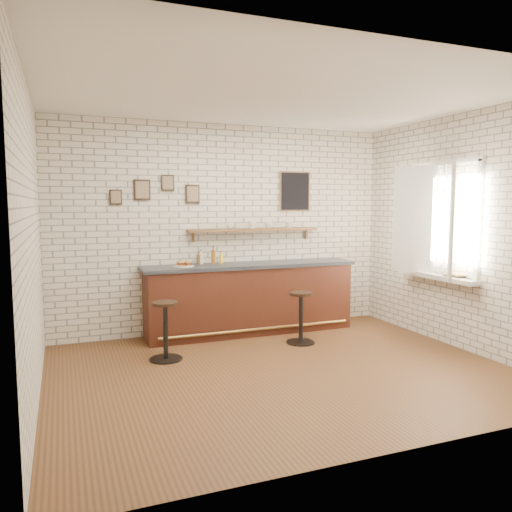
# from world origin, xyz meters

# --- Properties ---
(ground) EXTENTS (5.00, 5.00, 0.00)m
(ground) POSITION_xyz_m (0.00, 0.00, 0.00)
(ground) COLOR brown
(ground) RESTS_ON ground
(bar_counter) EXTENTS (3.10, 0.65, 1.01)m
(bar_counter) POSITION_xyz_m (0.27, 1.70, 0.51)
(bar_counter) COLOR #451D12
(bar_counter) RESTS_ON ground
(sandwich_plate) EXTENTS (0.28, 0.28, 0.01)m
(sandwich_plate) POSITION_xyz_m (-0.71, 1.69, 1.02)
(sandwich_plate) COLOR white
(sandwich_plate) RESTS_ON bar_counter
(ciabatta_sandwich) EXTENTS (0.22, 0.16, 0.07)m
(ciabatta_sandwich) POSITION_xyz_m (-0.70, 1.69, 1.06)
(ciabatta_sandwich) COLOR tan
(ciabatta_sandwich) RESTS_ON sandwich_plate
(potato_chips) EXTENTS (0.26, 0.18, 0.00)m
(potato_chips) POSITION_xyz_m (-0.73, 1.69, 1.02)
(potato_chips) COLOR #CB9347
(potato_chips) RESTS_ON sandwich_plate
(bitters_bottle_brown) EXTENTS (0.06, 0.06, 0.18)m
(bitters_bottle_brown) POSITION_xyz_m (-0.45, 1.87, 1.08)
(bitters_bottle_brown) COLOR brown
(bitters_bottle_brown) RESTS_ON bar_counter
(bitters_bottle_white) EXTENTS (0.05, 0.05, 0.21)m
(bitters_bottle_white) POSITION_xyz_m (-0.41, 1.87, 1.09)
(bitters_bottle_white) COLOR white
(bitters_bottle_white) RESTS_ON bar_counter
(bitters_bottle_amber) EXTENTS (0.06, 0.06, 0.25)m
(bitters_bottle_amber) POSITION_xyz_m (-0.23, 1.87, 1.11)
(bitters_bottle_amber) COLOR #995C18
(bitters_bottle_amber) RESTS_ON bar_counter
(condiment_bottle_yellow) EXTENTS (0.05, 0.05, 0.17)m
(condiment_bottle_yellow) POSITION_xyz_m (-0.12, 1.87, 1.08)
(condiment_bottle_yellow) COLOR yellow
(condiment_bottle_yellow) RESTS_ON bar_counter
(bar_stool_left) EXTENTS (0.41, 0.41, 0.71)m
(bar_stool_left) POSITION_xyz_m (-1.13, 0.87, 0.38)
(bar_stool_left) COLOR black
(bar_stool_left) RESTS_ON ground
(bar_stool_right) EXTENTS (0.38, 0.38, 0.69)m
(bar_stool_right) POSITION_xyz_m (0.70, 0.93, 0.37)
(bar_stool_right) COLOR black
(bar_stool_right) RESTS_ON ground
(wall_shelf) EXTENTS (2.00, 0.18, 0.18)m
(wall_shelf) POSITION_xyz_m (0.40, 1.90, 1.48)
(wall_shelf) COLOR brown
(wall_shelf) RESTS_ON ground
(shelf_cup_a) EXTENTS (0.14, 0.14, 0.09)m
(shelf_cup_a) POSITION_xyz_m (0.03, 1.90, 1.54)
(shelf_cup_a) COLOR white
(shelf_cup_a) RESTS_ON wall_shelf
(shelf_cup_b) EXTENTS (0.13, 0.13, 0.10)m
(shelf_cup_b) POSITION_xyz_m (0.38, 1.90, 1.55)
(shelf_cup_b) COLOR white
(shelf_cup_b) RESTS_ON wall_shelf
(shelf_cup_c) EXTENTS (0.12, 0.12, 0.09)m
(shelf_cup_c) POSITION_xyz_m (0.64, 1.90, 1.54)
(shelf_cup_c) COLOR white
(shelf_cup_c) RESTS_ON wall_shelf
(shelf_cup_d) EXTENTS (0.13, 0.13, 0.09)m
(shelf_cup_d) POSITION_xyz_m (0.97, 1.90, 1.55)
(shelf_cup_d) COLOR white
(shelf_cup_d) RESTS_ON wall_shelf
(back_wall_decor) EXTENTS (2.96, 0.02, 0.56)m
(back_wall_decor) POSITION_xyz_m (0.23, 1.98, 2.05)
(back_wall_decor) COLOR black
(back_wall_decor) RESTS_ON ground
(window_sill) EXTENTS (0.20, 1.35, 0.06)m
(window_sill) POSITION_xyz_m (2.40, 0.30, 0.90)
(window_sill) COLOR white
(window_sill) RESTS_ON ground
(casement_window) EXTENTS (0.40, 1.30, 1.56)m
(casement_window) POSITION_xyz_m (2.36, 0.30, 1.65)
(casement_window) COLOR white
(casement_window) RESTS_ON ground
(book_lower) EXTENTS (0.27, 0.30, 0.02)m
(book_lower) POSITION_xyz_m (2.38, 0.01, 0.94)
(book_lower) COLOR tan
(book_lower) RESTS_ON window_sill
(book_upper) EXTENTS (0.21, 0.26, 0.02)m
(book_upper) POSITION_xyz_m (2.38, 0.01, 0.96)
(book_upper) COLOR tan
(book_upper) RESTS_ON book_lower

